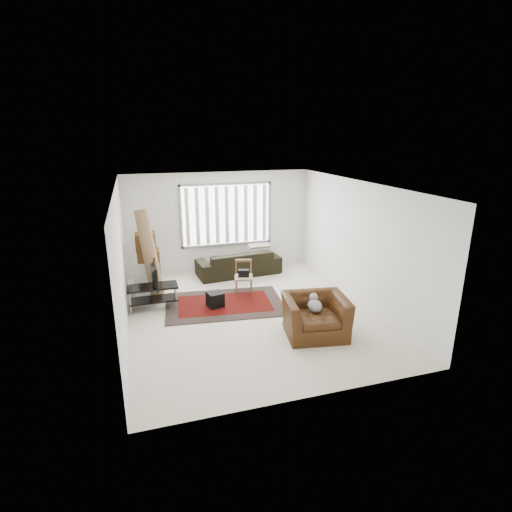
{
  "coord_description": "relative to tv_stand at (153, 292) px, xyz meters",
  "views": [
    {
      "loc": [
        -2.17,
        -7.48,
        3.66
      ],
      "look_at": [
        0.32,
        0.63,
        1.05
      ],
      "focal_mm": 28.0,
      "sensor_mm": 36.0,
      "label": 1
    }
  ],
  "objects": [
    {
      "name": "room",
      "position": [
        1.98,
        -0.31,
        1.38
      ],
      "size": [
        6.0,
        6.02,
        2.71
      ],
      "color": "beige",
      "rests_on": "ground"
    },
    {
      "name": "persian_rug",
      "position": [
        1.52,
        -0.24,
        -0.37
      ],
      "size": [
        2.75,
        2.0,
        0.02
      ],
      "color": "black",
      "rests_on": "ground"
    },
    {
      "name": "tv_stand",
      "position": [
        0.0,
        0.0,
        0.0
      ],
      "size": [
        1.06,
        0.48,
        0.53
      ],
      "color": "black",
      "rests_on": "ground"
    },
    {
      "name": "tv",
      "position": [
        -0.0,
        0.0,
        0.39
      ],
      "size": [
        0.11,
        0.86,
        0.49
      ],
      "primitive_type": "imported",
      "rotation": [
        0.0,
        0.0,
        1.57
      ],
      "color": "black",
      "rests_on": "tv_stand"
    },
    {
      "name": "subwoofer",
      "position": [
        1.3,
        -0.32,
        -0.2
      ],
      "size": [
        0.38,
        0.38,
        0.32
      ],
      "primitive_type": "cube",
      "rotation": [
        0.0,
        0.0,
        0.23
      ],
      "color": "black",
      "rests_on": "persian_rug"
    },
    {
      "name": "moving_boxes",
      "position": [
        -0.02,
        1.26,
        0.27
      ],
      "size": [
        0.59,
        0.54,
        1.4
      ],
      "color": "brown",
      "rests_on": "ground"
    },
    {
      "name": "white_flatpack",
      "position": [
        -0.08,
        0.82,
        -0.0
      ],
      "size": [
        0.61,
        0.24,
        0.76
      ],
      "primitive_type": "cube",
      "rotation": [
        -0.16,
        0.0,
        -0.07
      ],
      "color": "silver",
      "rests_on": "ground"
    },
    {
      "name": "rolled_rug",
      "position": [
        0.01,
        0.72,
        0.64
      ],
      "size": [
        0.62,
        0.99,
        2.04
      ],
      "primitive_type": "cylinder",
      "rotation": [
        -0.32,
        0.0,
        0.36
      ],
      "color": "brown",
      "rests_on": "ground"
    },
    {
      "name": "sofa",
      "position": [
        2.34,
        1.63,
        0.04
      ],
      "size": [
        2.3,
        1.16,
        0.85
      ],
      "primitive_type": "imported",
      "rotation": [
        0.0,
        0.0,
        3.23
      ],
      "color": "black",
      "rests_on": "ground"
    },
    {
      "name": "side_chair",
      "position": [
        2.12,
        0.31,
        0.06
      ],
      "size": [
        0.51,
        0.51,
        0.79
      ],
      "rotation": [
        0.0,
        0.0,
        -0.26
      ],
      "color": "#8C785B",
      "rests_on": "ground"
    },
    {
      "name": "armchair",
      "position": [
        2.86,
        -2.09,
        0.05
      ],
      "size": [
        1.31,
        1.19,
        0.86
      ],
      "rotation": [
        0.0,
        0.0,
        -0.16
      ],
      "color": "#3C200C",
      "rests_on": "ground"
    }
  ]
}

